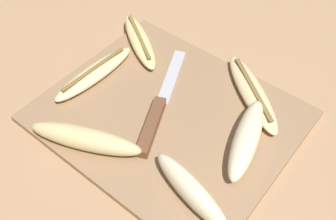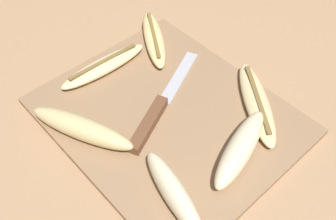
{
  "view_description": "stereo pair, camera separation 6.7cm",
  "coord_description": "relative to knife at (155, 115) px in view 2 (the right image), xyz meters",
  "views": [
    {
      "loc": [
        0.27,
        -0.34,
        0.53
      ],
      "look_at": [
        0.0,
        0.0,
        0.02
      ],
      "focal_mm": 42.0,
      "sensor_mm": 36.0,
      "label": 1
    },
    {
      "loc": [
        0.32,
        -0.3,
        0.53
      ],
      "look_at": [
        0.0,
        0.0,
        0.02
      ],
      "focal_mm": 42.0,
      "sensor_mm": 36.0,
      "label": 2
    }
  ],
  "objects": [
    {
      "name": "banana_mellow_near",
      "position": [
        0.1,
        0.15,
        0.0
      ],
      "size": [
        0.18,
        0.15,
        0.02
      ],
      "rotation": [
        0.0,
        0.0,
        4.07
      ],
      "color": "beige",
      "rests_on": "cutting_board"
    },
    {
      "name": "banana_pale_long",
      "position": [
        0.15,
        0.05,
        0.01
      ],
      "size": [
        0.09,
        0.17,
        0.04
      ],
      "rotation": [
        0.0,
        0.0,
        0.3
      ],
      "color": "beige",
      "rests_on": "cutting_board"
    },
    {
      "name": "ground_plane",
      "position": [
        0.01,
        0.02,
        -0.02
      ],
      "size": [
        4.0,
        4.0,
        0.0
      ],
      "primitive_type": "plane",
      "color": "tan"
    },
    {
      "name": "banana_bright_far",
      "position": [
        0.13,
        -0.08,
        0.01
      ],
      "size": [
        0.16,
        0.07,
        0.04
      ],
      "rotation": [
        0.0,
        0.0,
        1.34
      ],
      "color": "beige",
      "rests_on": "cutting_board"
    },
    {
      "name": "cutting_board",
      "position": [
        0.01,
        0.02,
        -0.01
      ],
      "size": [
        0.42,
        0.35,
        0.01
      ],
      "color": "#997551",
      "rests_on": "ground_plane"
    },
    {
      "name": "banana_golden_short",
      "position": [
        -0.15,
        0.13,
        0.0
      ],
      "size": [
        0.17,
        0.13,
        0.02
      ],
      "rotation": [
        0.0,
        0.0,
        4.15
      ],
      "color": "#EDD689",
      "rests_on": "cutting_board"
    },
    {
      "name": "banana_ripe_center",
      "position": [
        -0.16,
        0.01,
        0.0
      ],
      "size": [
        0.05,
        0.19,
        0.02
      ],
      "rotation": [
        0.0,
        0.0,
        6.25
      ],
      "color": "beige",
      "rests_on": "cutting_board"
    },
    {
      "name": "banana_spotted_left",
      "position": [
        -0.05,
        -0.11,
        0.01
      ],
      "size": [
        0.19,
        0.11,
        0.04
      ],
      "rotation": [
        0.0,
        0.0,
        1.97
      ],
      "color": "#DBC684",
      "rests_on": "cutting_board"
    },
    {
      "name": "knife",
      "position": [
        0.0,
        0.0,
        0.0
      ],
      "size": [
        0.13,
        0.25,
        0.02
      ],
      "rotation": [
        0.0,
        0.0,
        0.42
      ],
      "color": "brown",
      "rests_on": "cutting_board"
    }
  ]
}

